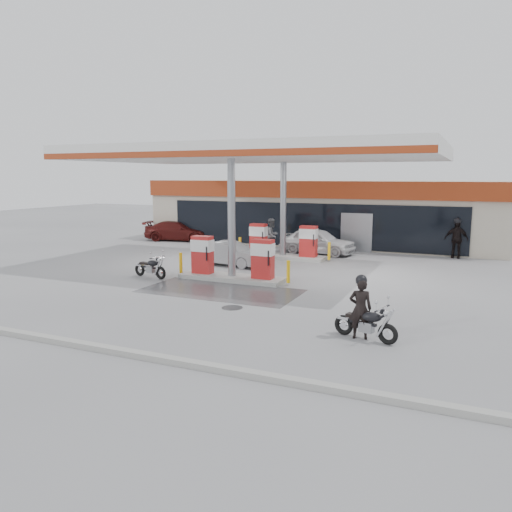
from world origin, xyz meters
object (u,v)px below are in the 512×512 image
(pump_island_far, at_px, (283,245))
(biker_walking, at_px, (456,239))
(biker_main, at_px, (360,309))
(parked_car_left, at_px, (178,231))
(parked_motorcycle, at_px, (151,268))
(pump_island_near, at_px, (232,263))
(main_motorcycle, at_px, (366,324))
(sedan_white, at_px, (317,241))
(hatchback_silver, at_px, (230,254))
(attendant, at_px, (272,235))

(pump_island_far, bearing_deg, biker_walking, 24.54)
(biker_main, bearing_deg, parked_car_left, -57.55)
(parked_motorcycle, bearing_deg, biker_walking, 54.03)
(pump_island_near, distance_m, main_motorcycle, 8.66)
(pump_island_near, relative_size, parked_car_left, 1.15)
(pump_island_far, height_order, biker_walking, biker_walking)
(sedan_white, relative_size, parked_car_left, 0.94)
(parked_motorcycle, xyz_separation_m, sedan_white, (4.59, 9.21, 0.30))
(sedan_white, bearing_deg, biker_main, -151.44)
(pump_island_far, height_order, biker_main, pump_island_far)
(parked_car_left, distance_m, biker_walking, 17.37)
(main_motorcycle, bearing_deg, parked_motorcycle, 171.50)
(pump_island_near, relative_size, hatchback_silver, 1.45)
(biker_main, bearing_deg, parked_motorcycle, -36.83)
(hatchback_silver, distance_m, biker_walking, 12.03)
(pump_island_far, relative_size, sedan_white, 1.22)
(pump_island_near, height_order, attendant, attendant)
(attendant, bearing_deg, biker_walking, -63.88)
(parked_motorcycle, distance_m, parked_car_left, 12.38)
(pump_island_far, bearing_deg, hatchback_silver, -117.96)
(attendant, relative_size, hatchback_silver, 0.55)
(attendant, distance_m, hatchback_silver, 4.71)
(pump_island_far, bearing_deg, biker_main, -60.26)
(pump_island_far, xyz_separation_m, biker_walking, (8.32, 3.80, 0.29))
(main_motorcycle, bearing_deg, parked_car_left, 150.86)
(pump_island_near, xyz_separation_m, hatchback_silver, (-1.59, 3.00, -0.13))
(main_motorcycle, distance_m, parked_motorcycle, 11.03)
(biker_main, distance_m, parked_motorcycle, 10.85)
(sedan_white, xyz_separation_m, hatchback_silver, (-2.80, -5.20, -0.13))
(pump_island_far, bearing_deg, pump_island_near, -90.00)
(main_motorcycle, xyz_separation_m, parked_motorcycle, (-10.09, 4.46, -0.00))
(pump_island_far, relative_size, parked_motorcycle, 2.82)
(main_motorcycle, relative_size, parked_car_left, 0.41)
(main_motorcycle, xyz_separation_m, biker_main, (-0.18, 0.05, 0.40))
(main_motorcycle, xyz_separation_m, hatchback_silver, (-8.30, 8.47, 0.17))
(biker_main, xyz_separation_m, hatchback_silver, (-8.11, 8.42, -0.24))
(pump_island_far, relative_size, attendant, 2.66)
(sedan_white, relative_size, biker_walking, 2.10)
(biker_main, height_order, hatchback_silver, biker_main)
(parked_car_left, bearing_deg, sedan_white, -113.68)
(biker_walking, bearing_deg, biker_main, -93.43)
(main_motorcycle, bearing_deg, sedan_white, 127.25)
(parked_motorcycle, height_order, sedan_white, sedan_white)
(pump_island_near, relative_size, biker_main, 3.13)
(biker_main, relative_size, attendant, 0.85)
(pump_island_far, xyz_separation_m, parked_motorcycle, (-3.38, -7.01, -0.29))
(pump_island_near, xyz_separation_m, attendant, (-1.29, 7.68, 0.26))
(attendant, distance_m, biker_walking, 9.85)
(pump_island_near, xyz_separation_m, parked_motorcycle, (-3.38, -1.01, -0.29))
(pump_island_near, xyz_separation_m, biker_walking, (8.32, 9.80, 0.29))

